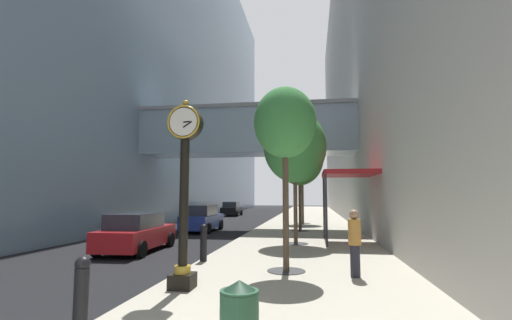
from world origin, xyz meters
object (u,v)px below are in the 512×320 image
Objects in this scene: bollard_nearest at (81,294)px; bollard_third at (204,242)px; street_tree_mid_far at (299,158)px; pedestrian_walking at (355,241)px; car_blue_mid at (202,219)px; street_clock at (184,183)px; street_tree_near at (285,124)px; street_tree_far at (302,160)px; car_black_far at (232,209)px; car_red_near at (137,233)px; street_tree_mid_near at (295,147)px; trash_bin at (239,320)px.

bollard_nearest is 1.00× the size of bollard_third.
street_tree_mid_far reaches higher than pedestrian_walking.
bollard_third is at bearing -72.44° from car_blue_mid.
street_clock is 0.83× the size of street_tree_near.
street_tree_mid_far is at bearing -90.00° from street_tree_far.
bollard_third is at bearing -79.14° from car_black_far.
street_clock is 1.08× the size of car_black_far.
bollard_third is 0.68× the size of pedestrian_walking.
street_tree_near is 12.09m from street_tree_mid_far.
car_red_near is (-3.62, 8.93, 0.00)m from bollard_nearest.
street_tree_near reaches higher than pedestrian_walking.
pedestrian_walking reaches higher than car_blue_mid.
street_tree_far is (0.00, 6.04, 0.47)m from street_tree_mid_far.
car_black_far is at bearing 109.22° from street_tree_mid_near.
car_red_near is at bearing 150.87° from street_tree_near.
street_tree_mid_far is at bearing 81.07° from street_clock.
street_tree_mid_far reaches higher than car_black_far.
street_clock is 1.02× the size of car_blue_mid.
street_clock reaches higher than car_blue_mid.
street_tree_mid_near is 1.47× the size of car_black_far.
street_tree_far is at bearing 83.14° from bollard_nearest.
street_tree_mid_near is at bearing 90.00° from street_tree_near.
car_blue_mid is at bearing -136.51° from street_tree_far.
car_red_near reaches higher than bollard_nearest.
pedestrian_walking is 9.27m from car_red_near.
bollard_third is 11.53m from car_blue_mid.
car_black_far is (-8.37, 24.00, -3.77)m from street_tree_mid_near.
street_tree_mid_far is (-0.00, 6.04, 0.09)m from street_tree_mid_near.
street_clock is 3.73m from street_tree_near.
street_tree_far reaches higher than street_tree_near.
bollard_nearest is 0.19× the size of street_tree_mid_far.
pedestrian_walking is 0.43× the size of car_black_far.
car_blue_mid is at bearing 135.92° from street_tree_mid_near.
car_red_near is at bearing -159.15° from street_tree_mid_near.
street_clock reaches higher than car_black_far.
street_tree_mid_far is (2.83, 10.93, 3.87)m from bollard_third.
street_tree_near is 18.14m from street_tree_far.
bollard_nearest is 12.32m from street_tree_mid_near.
car_red_near is at bearing 153.96° from pedestrian_walking.
pedestrian_walking reaches higher than trash_bin.
street_tree_mid_near is 25.70m from car_black_far.
street_tree_mid_far is at bearing 90.00° from street_tree_near.
pedestrian_walking is (1.88, -12.56, -3.55)m from street_tree_mid_far.
street_tree_far is (0.00, 12.09, 0.56)m from street_tree_mid_near.
car_blue_mid is (-4.04, 14.49, -1.79)m from street_clock.
street_clock reaches higher than bollard_third.
car_blue_mid is at bearing 89.08° from car_red_near.
bollard_nearest is at bearing 169.25° from trash_bin.
street_tree_mid_near is at bearing -90.00° from street_tree_mid_far.
street_tree_mid_far is at bearing 90.00° from street_tree_mid_near.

